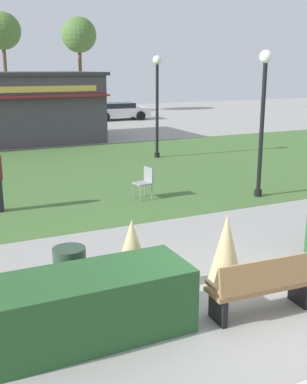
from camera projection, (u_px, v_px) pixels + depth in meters
name	position (u px, v px, depth m)	size (l,w,h in m)	color
ground_plane	(252.00, 308.00, 7.41)	(80.00, 80.00, 0.00)	#999691
lawn_patch	(70.00, 174.00, 16.60)	(36.00, 12.00, 0.01)	#446B33
park_bench	(264.00, 285.00, 7.08)	(1.73, 0.62, 0.95)	#9E7547
hedge_left	(94.00, 305.00, 6.53)	(2.72, 1.10, 0.94)	#28562B
ornamental_grass_behind_left	(132.00, 257.00, 7.71)	(0.80, 0.80, 1.29)	#D1BC7F
ornamental_grass_behind_right	(226.00, 250.00, 8.07)	(0.63, 0.63, 1.26)	#D1BC7F
lamppost_mid	(263.00, 106.00, 13.15)	(0.36, 0.36, 4.10)	black
lamppost_far	(157.00, 94.00, 19.11)	(0.36, 0.36, 4.10)	black
trash_bin	(70.00, 275.00, 7.51)	(0.52, 0.52, 0.90)	#2D4233
cafe_chair_east	(145.00, 180.00, 13.48)	(0.50, 0.50, 0.89)	gray
parked_car_center_slot	(37.00, 114.00, 31.40)	(4.28, 2.20, 1.20)	#2D6638
parked_car_east_slot	(119.00, 111.00, 33.80)	(4.32, 2.28, 1.20)	silver
tree_right_bg	(79.00, 36.00, 38.00)	(2.80, 2.80, 7.57)	brown
tree_center_bg	(2.00, 32.00, 35.92)	(2.80, 2.80, 7.73)	brown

